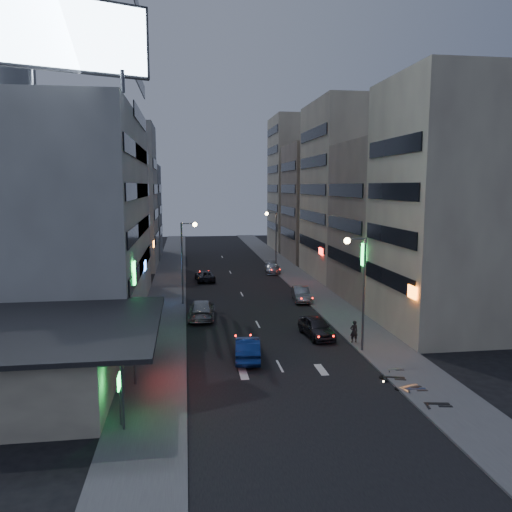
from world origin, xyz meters
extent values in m
plane|color=black|center=(0.00, 0.00, 0.00)|extent=(180.00, 180.00, 0.00)
cube|color=#4C4C4F|center=(-8.00, 30.00, 0.06)|extent=(4.00, 120.00, 0.12)
cube|color=#4C4C4F|center=(8.00, 30.00, 0.06)|extent=(4.00, 120.00, 0.12)
cube|color=beige|center=(-14.00, 2.00, 1.80)|extent=(8.00, 12.00, 3.60)
cube|color=black|center=(-13.00, 2.00, 3.75)|extent=(11.00, 13.00, 0.25)
cube|color=black|center=(-8.90, 2.00, 3.10)|extent=(0.12, 4.00, 0.90)
cube|color=#FF1E14|center=(-8.82, 2.00, 3.10)|extent=(0.04, 3.70, 0.70)
cube|color=beige|center=(-17.00, 20.00, 9.00)|extent=(14.00, 24.00, 18.00)
cube|color=beige|center=(15.00, 10.50, 10.00)|extent=(10.00, 11.00, 20.00)
cube|color=tan|center=(15.50, 22.00, 8.00)|extent=(11.00, 12.00, 16.00)
cube|color=beige|center=(15.00, 35.00, 11.00)|extent=(10.00, 14.00, 22.00)
cube|color=beige|center=(-15.50, 45.00, 10.00)|extent=(11.00, 10.00, 20.00)
cube|color=gray|center=(-16.00, 58.00, 7.50)|extent=(12.00, 10.00, 15.00)
cube|color=tan|center=(15.50, 50.00, 9.00)|extent=(11.00, 12.00, 18.00)
cube|color=beige|center=(16.00, 64.00, 12.00)|extent=(12.00, 12.00, 24.00)
cylinder|color=#595B60|center=(-16.00, 10.00, 18.75)|extent=(0.30, 0.30, 1.50)
cylinder|color=#595B60|center=(-10.00, 10.00, 18.75)|extent=(0.30, 0.30, 1.50)
cube|color=black|center=(-13.00, 10.00, 21.70)|extent=(9.52, 3.75, 5.00)
cube|color=#BFE0FF|center=(-12.92, 9.79, 21.70)|extent=(9.04, 3.34, 4.60)
cylinder|color=#595B60|center=(6.30, 6.00, 4.12)|extent=(0.16, 0.16, 8.00)
cylinder|color=#595B60|center=(5.60, 6.00, 8.02)|extent=(1.40, 0.10, 0.10)
sphere|color=#FFD88C|center=(5.00, 6.00, 7.92)|extent=(0.44, 0.44, 0.44)
cylinder|color=#595B60|center=(-6.30, 22.00, 4.12)|extent=(0.16, 0.16, 8.00)
cylinder|color=#595B60|center=(-5.60, 22.00, 8.02)|extent=(1.40, 0.10, 0.10)
sphere|color=#FFD88C|center=(-5.00, 22.00, 7.92)|extent=(0.44, 0.44, 0.44)
cylinder|color=#595B60|center=(6.30, 40.00, 4.12)|extent=(0.16, 0.16, 8.00)
cylinder|color=#595B60|center=(5.60, 40.00, 8.02)|extent=(1.40, 0.10, 0.10)
sphere|color=#FFD88C|center=(5.00, 40.00, 7.92)|extent=(0.44, 0.44, 0.44)
imported|color=#2A2A2F|center=(4.00, 9.90, 0.78)|extent=(2.30, 4.72, 1.55)
imported|color=gray|center=(5.60, 21.93, 0.72)|extent=(1.93, 4.50, 1.44)
imported|color=#2B2B31|center=(-3.67, 34.17, 0.65)|extent=(2.51, 4.82, 1.30)
imported|color=#A4A7AD|center=(5.60, 38.75, 0.69)|extent=(2.34, 4.89, 1.37)
imported|color=navy|center=(-1.90, 5.61, 0.77)|extent=(2.12, 4.81, 1.53)
imported|color=gray|center=(-4.65, 16.63, 0.82)|extent=(2.67, 5.77, 1.63)
imported|color=black|center=(6.30, 7.79, 0.95)|extent=(0.63, 0.44, 1.65)
camera|label=1|loc=(-5.89, -26.57, 11.61)|focal=35.00mm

